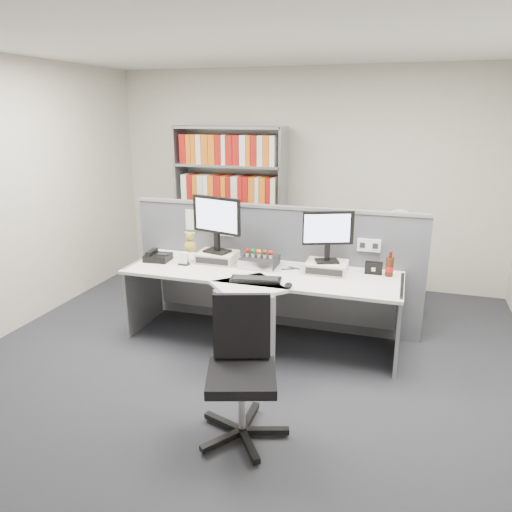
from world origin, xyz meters
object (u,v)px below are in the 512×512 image
(office_chair, at_px, (242,365))
(mouse, at_px, (288,285))
(desktop_pc, at_px, (259,262))
(filing_cabinet, at_px, (394,281))
(keyboard, at_px, (256,279))
(monitor_right, at_px, (328,232))
(shelving_unit, at_px, (231,208))
(desk_fan, at_px, (399,225))
(monitor_left, at_px, (216,220))
(desk_phone, at_px, (157,257))
(cola_bottle, at_px, (390,267))
(desk, at_px, (254,306))
(desk_calendar, at_px, (184,260))
(speaker, at_px, (374,268))

(office_chair, bearing_deg, mouse, 85.81)
(desktop_pc, distance_m, filing_cabinet, 1.68)
(desktop_pc, distance_m, keyboard, 0.44)
(monitor_right, xyz_separation_m, shelving_unit, (-1.49, 1.46, -0.13))
(desk_fan, distance_m, office_chair, 2.75)
(shelving_unit, height_order, desk_fan, shelving_unit)
(desk_fan, bearing_deg, monitor_left, -149.28)
(desk_phone, xyz_separation_m, cola_bottle, (2.26, 0.20, 0.05))
(desk, bearing_deg, desk_calendar, 166.46)
(desk, relative_size, office_chair, 2.71)
(mouse, distance_m, desk_fan, 1.77)
(keyboard, relative_size, mouse, 4.33)
(desktop_pc, relative_size, desk_calendar, 2.86)
(monitor_right, xyz_separation_m, cola_bottle, (0.57, 0.06, -0.30))
(speaker, height_order, office_chair, office_chair)
(keyboard, height_order, filing_cabinet, keyboard)
(desk, relative_size, shelving_unit, 1.30)
(monitor_right, relative_size, keyboard, 1.02)
(speaker, bearing_deg, desk_calendar, -170.90)
(desk, bearing_deg, cola_bottle, 20.77)
(monitor_left, relative_size, monitor_right, 1.16)
(monitor_right, height_order, cola_bottle, monitor_right)
(monitor_right, bearing_deg, desktop_pc, -179.24)
(desk_phone, distance_m, cola_bottle, 2.27)
(filing_cabinet, bearing_deg, monitor_right, -120.97)
(mouse, xyz_separation_m, desk_phone, (-1.45, 0.37, 0.02))
(keyboard, xyz_separation_m, desk_fan, (1.17, 1.45, 0.26))
(office_chair, bearing_deg, cola_bottle, 60.85)
(monitor_left, height_order, desktop_pc, monitor_left)
(cola_bottle, bearing_deg, keyboard, -156.63)
(mouse, bearing_deg, shelving_unit, 122.26)
(desktop_pc, xyz_separation_m, filing_cabinet, (1.27, 1.02, -0.42))
(desk_calendar, bearing_deg, office_chair, -51.60)
(cola_bottle, bearing_deg, speaker, 164.61)
(desk_fan, bearing_deg, cola_bottle, -92.49)
(desk_calendar, xyz_separation_m, speaker, (1.80, 0.29, 0.00))
(monitor_left, xyz_separation_m, filing_cabinet, (1.71, 1.02, -0.80))
(desk, xyz_separation_m, speaker, (1.02, 0.48, 0.32))
(office_chair, bearing_deg, speaker, 65.44)
(desk_calendar, height_order, filing_cabinet, desk_calendar)
(cola_bottle, xyz_separation_m, filing_cabinet, (0.04, 0.96, -0.46))
(monitor_left, height_order, desk_phone, monitor_left)
(filing_cabinet, distance_m, office_chair, 2.72)
(desk, xyz_separation_m, keyboard, (0.03, -0.05, 0.28))
(desk_calendar, relative_size, cola_bottle, 0.50)
(desk_phone, xyz_separation_m, shelving_unit, (0.21, 1.61, 0.22))
(desktop_pc, bearing_deg, shelving_unit, 119.51)
(desk_fan, bearing_deg, desk_calendar, -148.67)
(shelving_unit, bearing_deg, desk, -64.04)
(monitor_right, bearing_deg, keyboard, -142.40)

